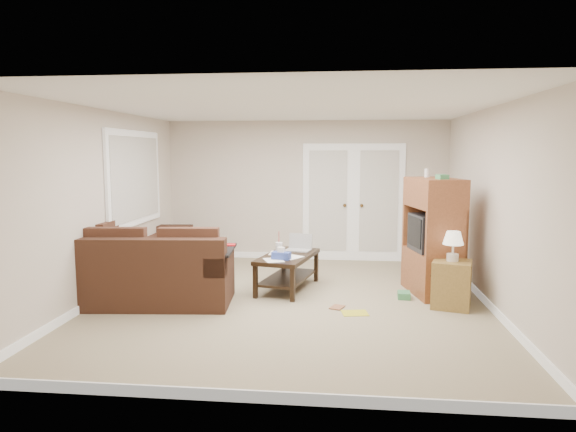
# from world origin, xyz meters

# --- Properties ---
(floor) EXTENTS (5.50, 5.50, 0.00)m
(floor) POSITION_xyz_m (0.00, 0.00, 0.00)
(floor) COLOR gray
(floor) RESTS_ON ground
(ceiling) EXTENTS (5.00, 5.50, 0.02)m
(ceiling) POSITION_xyz_m (0.00, 0.00, 2.50)
(ceiling) COLOR white
(ceiling) RESTS_ON wall_back
(wall_left) EXTENTS (0.02, 5.50, 2.50)m
(wall_left) POSITION_xyz_m (-2.50, 0.00, 1.25)
(wall_left) COLOR beige
(wall_left) RESTS_ON floor
(wall_right) EXTENTS (0.02, 5.50, 2.50)m
(wall_right) POSITION_xyz_m (2.50, 0.00, 1.25)
(wall_right) COLOR beige
(wall_right) RESTS_ON floor
(wall_back) EXTENTS (5.00, 0.02, 2.50)m
(wall_back) POSITION_xyz_m (0.00, 2.75, 1.25)
(wall_back) COLOR beige
(wall_back) RESTS_ON floor
(wall_front) EXTENTS (5.00, 0.02, 2.50)m
(wall_front) POSITION_xyz_m (0.00, -2.75, 1.25)
(wall_front) COLOR beige
(wall_front) RESTS_ON floor
(baseboards) EXTENTS (5.00, 5.50, 0.10)m
(baseboards) POSITION_xyz_m (0.00, 0.00, 0.05)
(baseboards) COLOR white
(baseboards) RESTS_ON floor
(french_doors) EXTENTS (1.80, 0.05, 2.13)m
(french_doors) POSITION_xyz_m (0.85, 2.71, 1.04)
(french_doors) COLOR white
(french_doors) RESTS_ON floor
(window_left) EXTENTS (0.05, 1.92, 1.42)m
(window_left) POSITION_xyz_m (-2.46, 1.00, 1.55)
(window_left) COLOR white
(window_left) RESTS_ON wall_left
(sectional_sofa) EXTENTS (2.21, 3.01, 0.91)m
(sectional_sofa) POSITION_xyz_m (-2.06, 0.42, 0.36)
(sectional_sofa) COLOR #3C2317
(sectional_sofa) RESTS_ON floor
(coffee_table) EXTENTS (0.87, 1.33, 0.83)m
(coffee_table) POSITION_xyz_m (-0.10, 0.63, 0.27)
(coffee_table) COLOR black
(coffee_table) RESTS_ON floor
(tv_armoire) EXTENTS (0.73, 1.08, 1.71)m
(tv_armoire) POSITION_xyz_m (1.89, 0.60, 0.80)
(tv_armoire) COLOR brown
(tv_armoire) RESTS_ON floor
(side_cabinet) EXTENTS (0.56, 0.56, 0.97)m
(side_cabinet) POSITION_xyz_m (2.03, -0.03, 0.35)
(side_cabinet) COLOR olive
(side_cabinet) RESTS_ON floor
(space_heater) EXTENTS (0.14, 0.12, 0.29)m
(space_heater) POSITION_xyz_m (1.87, 2.45, 0.14)
(space_heater) COLOR silver
(space_heater) RESTS_ON floor
(floor_magazine) EXTENTS (0.34, 0.29, 0.01)m
(floor_magazine) POSITION_xyz_m (0.82, -0.41, 0.00)
(floor_magazine) COLOR gold
(floor_magazine) RESTS_ON floor
(floor_greenbox) EXTENTS (0.17, 0.22, 0.09)m
(floor_greenbox) POSITION_xyz_m (1.49, 0.31, 0.04)
(floor_greenbox) COLOR #3C8552
(floor_greenbox) RESTS_ON floor
(floor_book) EXTENTS (0.21, 0.24, 0.02)m
(floor_book) POSITION_xyz_m (0.54, -0.18, 0.01)
(floor_book) COLOR brown
(floor_book) RESTS_ON floor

